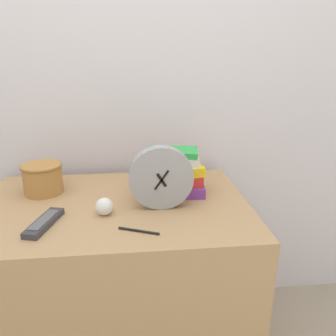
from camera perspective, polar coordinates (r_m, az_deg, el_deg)
The scene contains 8 objects.
wall_back at distance 1.56m, azimuth -9.61°, elevation 14.93°, with size 6.00×0.04×2.40m.
desk at distance 1.47m, azimuth -8.71°, elevation -19.92°, with size 1.02×0.68×0.77m.
desk_clock at distance 1.16m, azimuth -1.21°, elevation -1.75°, with size 0.23×0.05×0.23m.
book_stack at distance 1.31m, azimuth 1.06°, elevation -0.78°, with size 0.26×0.19×0.18m.
basket at distance 1.41m, azimuth -20.99°, elevation -1.54°, with size 0.16×0.16×0.12m.
tv_remote at distance 1.16m, azimuth -20.75°, elevation -8.86°, with size 0.10×0.19×0.02m.
crumpled_paper_ball at distance 1.17m, azimuth -11.02°, elevation -6.59°, with size 0.06×0.06×0.06m.
pen at distance 1.06m, azimuth -5.11°, elevation -10.84°, with size 0.13×0.06×0.01m.
Camera 1 is at (0.09, -0.80, 1.30)m, focal length 35.00 mm.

